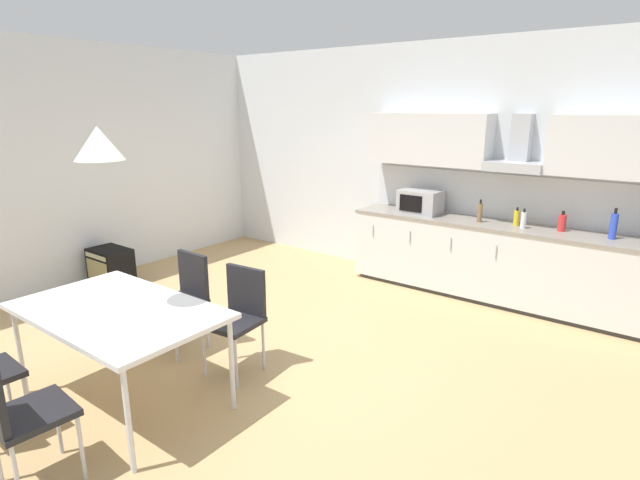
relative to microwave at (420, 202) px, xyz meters
The scene contains 18 objects.
ground_plane 2.86m from the microwave, 95.00° to the right, with size 9.38×8.87×0.02m, color tan.
wall_back 0.59m from the microwave, 124.18° to the left, with size 7.50×0.10×2.88m, color silver.
wall_left 4.35m from the microwave, 142.01° to the right, with size 0.10×7.09×2.88m, color silver.
kitchen_counter 1.19m from the microwave, ahead, with size 3.55×0.61×0.88m.
backsplash_tile 1.08m from the microwave, 15.10° to the left, with size 3.53×0.02×0.51m, color silver.
upper_wall_cabinets 1.28m from the microwave, ahead, with size 3.53×0.40×0.60m.
microwave is the anchor object (origin of this frame).
bottle_yellow 1.13m from the microwave, ahead, with size 0.06×0.06×0.20m.
bottle_blue 2.04m from the microwave, ahead, with size 0.07×0.07×0.31m.
bottle_red 1.58m from the microwave, ahead, with size 0.08×0.08×0.21m.
bottle_brown 0.75m from the microwave, ahead, with size 0.06×0.06×0.25m.
bottle_white 1.22m from the microwave, ahead, with size 0.06×0.06×0.21m.
dining_table 3.74m from the microwave, 98.39° to the right, with size 1.54×0.94×0.75m.
chair_far_right 2.89m from the microwave, 94.14° to the right, with size 0.43×0.43×0.87m.
chair_far_left 3.01m from the microwave, 107.38° to the right, with size 0.41×0.41×0.87m.
chair_near_right 4.57m from the microwave, 92.58° to the right, with size 0.43×0.43×0.87m.
guitar_amp 3.88m from the microwave, 142.33° to the right, with size 0.52×0.37×0.44m.
pendant_lamp 3.83m from the microwave, 98.39° to the right, with size 0.32×0.32×0.22m, color silver.
Camera 1 is at (2.83, -2.79, 2.14)m, focal length 28.00 mm.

